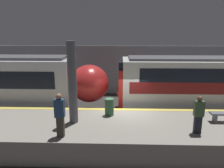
{
  "coord_description": "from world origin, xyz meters",
  "views": [
    {
      "loc": [
        -0.27,
        -11.23,
        5.09
      ],
      "look_at": [
        -0.69,
        0.87,
        2.2
      ],
      "focal_mm": 35.0,
      "sensor_mm": 36.0,
      "label": 1
    }
  ],
  "objects_px": {
    "support_pillar_near": "(72,83)",
    "person_waiting": "(199,114)",
    "person_walking": "(60,114)",
    "trash_bin": "(109,107)"
  },
  "relations": [
    {
      "from": "support_pillar_near",
      "to": "person_waiting",
      "type": "xyz_separation_m",
      "value": [
        5.3,
        -0.95,
        -1.02
      ]
    },
    {
      "from": "person_walking",
      "to": "person_waiting",
      "type": "bearing_deg",
      "value": 5.22
    },
    {
      "from": "person_waiting",
      "to": "trash_bin",
      "type": "xyz_separation_m",
      "value": [
        -3.7,
        1.86,
        -0.4
      ]
    },
    {
      "from": "trash_bin",
      "to": "support_pillar_near",
      "type": "bearing_deg",
      "value": -150.23
    },
    {
      "from": "support_pillar_near",
      "to": "trash_bin",
      "type": "height_order",
      "value": "support_pillar_near"
    },
    {
      "from": "person_waiting",
      "to": "person_walking",
      "type": "bearing_deg",
      "value": -174.78
    },
    {
      "from": "trash_bin",
      "to": "person_waiting",
      "type": "bearing_deg",
      "value": -26.66
    },
    {
      "from": "trash_bin",
      "to": "person_walking",
      "type": "bearing_deg",
      "value": -127.53
    },
    {
      "from": "person_waiting",
      "to": "support_pillar_near",
      "type": "bearing_deg",
      "value": 169.86
    },
    {
      "from": "support_pillar_near",
      "to": "person_waiting",
      "type": "bearing_deg",
      "value": -10.14
    }
  ]
}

